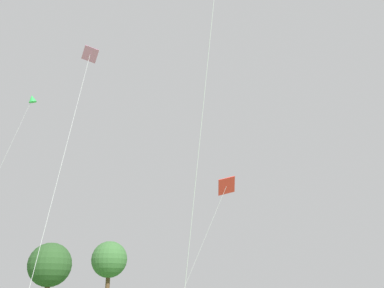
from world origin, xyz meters
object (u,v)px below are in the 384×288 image
small_kite_streamer_purple (86,70)px  tree_broad_distant (50,265)px  small_kite_tiny_distant (225,190)px  tree_pine_center (109,260)px  small_kite_bird_shape (31,101)px

small_kite_streamer_purple → tree_broad_distant: 41.25m
small_kite_tiny_distant → tree_pine_center: 58.10m
small_kite_bird_shape → small_kite_streamer_purple: bearing=-19.3°
small_kite_tiny_distant → small_kite_bird_shape: 15.84m
small_kite_streamer_purple → tree_broad_distant: bearing=-13.0°
small_kite_bird_shape → tree_pine_center: (27.23, 42.02, -6.49)m
small_kite_streamer_purple → small_kite_bird_shape: (0.70, 11.44, 3.16)m
small_kite_streamer_purple → tree_broad_distant: small_kite_streamer_purple is taller
tree_broad_distant → small_kite_bird_shape: bearing=-113.4°
small_kite_tiny_distant → tree_broad_distant: bearing=31.2°
small_kite_streamer_purple → small_kite_bird_shape: size_ratio=0.84×
tree_pine_center → small_kite_streamer_purple: bearing=-117.6°
small_kite_streamer_purple → small_kite_bird_shape: small_kite_bird_shape is taller
small_kite_bird_shape → tree_pine_center: 50.49m
small_kite_tiny_distant → tree_broad_distant: size_ratio=0.88×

